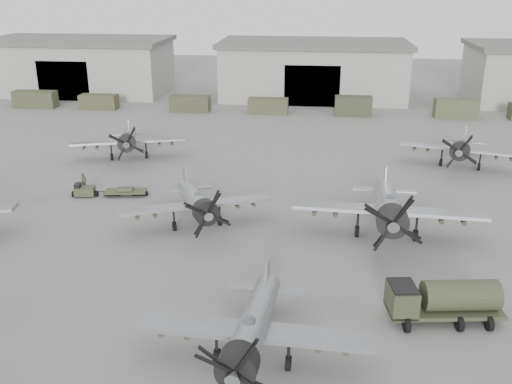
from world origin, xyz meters
The scene contains 17 objects.
ground centered at (0.00, 0.00, 0.00)m, with size 220.00×220.00×0.00m, color slate.
hangar_left centered at (-38.00, 61.96, 4.37)m, with size 29.00×14.80×8.70m.
hangar_center centered at (0.00, 61.96, 4.37)m, with size 29.00×14.80×8.70m.
support_truck_0 centered at (-40.20, 50.00, 1.20)m, with size 6.19×2.20×2.40m, color #3E402A.
support_truck_1 centered at (-30.55, 50.00, 1.03)m, with size 5.40×2.20×2.07m, color #41412B.
support_truck_2 centered at (-17.10, 50.00, 1.09)m, with size 5.61×2.20×2.19m, color #3F3F29.
support_truck_3 centered at (-5.95, 50.00, 1.05)m, with size 5.56×2.20×2.10m, color #43422C.
support_truck_4 centered at (5.83, 50.00, 1.31)m, with size 5.04×2.20×2.63m, color #363B27.
support_truck_5 centered at (19.57, 50.00, 1.30)m, with size 5.69×2.20×2.59m, color #464A30.
aircraft_near_1 centered at (-1.58, -5.40, 2.17)m, with size 11.92×10.73×4.77m.
aircraft_mid_1 centered at (-7.69, 10.59, 2.13)m, with size 11.53×10.43×4.69m.
aircraft_mid_2 centered at (6.47, 10.23, 2.54)m, with size 13.96×12.56×5.58m.
aircraft_far_0 centered at (-18.48, 26.95, 2.16)m, with size 11.87×10.69×4.75m.
aircraft_far_1 centered at (15.43, 27.77, 2.20)m, with size 12.09×10.89×4.83m.
fuel_tanker centered at (8.51, -0.14, 1.40)m, with size 6.56×3.54×2.44m.
tug_trailer centered at (-17.57, 16.27, 0.47)m, with size 6.27×2.10×1.24m.
ground_crew centered at (-19.33, 17.03, 0.92)m, with size 0.67×0.44×1.84m, color #484930.
Camera 1 is at (1.25, -28.54, 18.16)m, focal length 40.00 mm.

